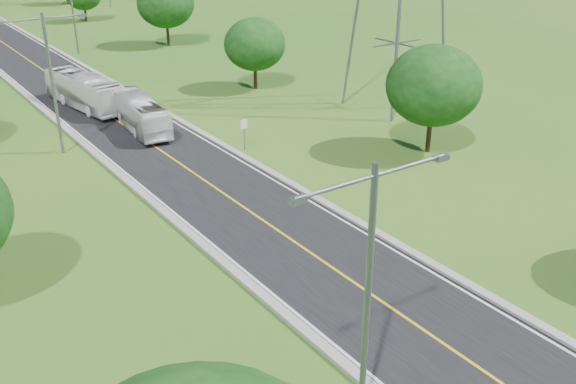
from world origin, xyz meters
name	(u,v)px	position (x,y,z in m)	size (l,w,h in m)	color
ground	(78,94)	(0.00, 60.00, 0.00)	(260.00, 260.00, 0.00)	#215919
road	(59,81)	(0.00, 66.00, 0.03)	(8.00, 150.00, 0.06)	black
curb_left	(15,86)	(-4.25, 66.00, 0.11)	(0.50, 150.00, 0.22)	gray
curb_right	(99,74)	(4.25, 66.00, 0.11)	(0.50, 150.00, 0.22)	gray
speed_limit_sign	(244,129)	(5.20, 37.98, 1.60)	(0.55, 0.09, 2.40)	slate
streetlight_near_left	(368,286)	(-6.00, 12.00, 5.94)	(5.90, 0.25, 10.00)	slate
streetlight_mid_left	(51,73)	(-6.00, 45.00, 5.94)	(5.90, 0.25, 10.00)	slate
streetlight_far_right	(72,3)	(6.00, 78.00, 5.94)	(5.90, 0.25, 10.00)	slate
tree_rb	(434,86)	(16.00, 30.00, 4.95)	(6.72, 6.72, 7.82)	black
tree_rc	(255,44)	(15.00, 52.00, 4.33)	(5.88, 5.88, 6.84)	black
tree_rd	(166,3)	(17.00, 76.00, 5.27)	(7.14, 7.14, 8.30)	black
bus_outbound	(140,113)	(0.80, 46.63, 1.39)	(2.23, 9.51, 2.65)	white
bus_inbound	(84,91)	(-0.80, 55.15, 1.56)	(2.52, 10.78, 3.00)	white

